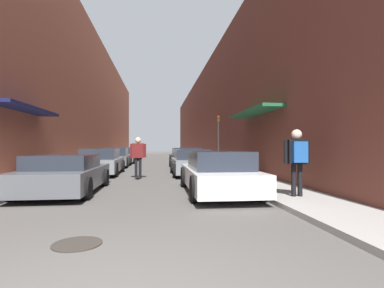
{
  "coord_description": "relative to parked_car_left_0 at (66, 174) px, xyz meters",
  "views": [
    {
      "loc": [
        0.5,
        -2.48,
        1.42
      ],
      "look_at": [
        2.11,
        11.43,
        1.52
      ],
      "focal_mm": 28.0,
      "sensor_mm": 36.0,
      "label": 1
    }
  ],
  "objects": [
    {
      "name": "parked_car_left_0",
      "position": [
        0.0,
        0.0,
        0.0
      ],
      "size": [
        2.05,
        4.47,
        1.16
      ],
      "color": "#515459",
      "rests_on": "ground"
    },
    {
      "name": "parked_car_right_2",
      "position": [
        4.63,
        9.9,
        0.08
      ],
      "size": [
        2.07,
        3.99,
        1.31
      ],
      "color": "#232326",
      "rests_on": "ground"
    },
    {
      "name": "parked_car_right_0",
      "position": [
        4.57,
        -0.66,
        0.05
      ],
      "size": [
        1.95,
        4.76,
        1.27
      ],
      "color": "silver",
      "rests_on": "ground"
    },
    {
      "name": "parked_car_left_2",
      "position": [
        -0.06,
        11.41,
        0.07
      ],
      "size": [
        1.89,
        4.29,
        1.32
      ],
      "color": "#515459",
      "rests_on": "ground"
    },
    {
      "name": "ground",
      "position": [
        2.27,
        16.11,
        -0.57
      ],
      "size": [
        127.2,
        127.2,
        0.0
      ],
      "primitive_type": "plane",
      "color": "#4C4947"
    },
    {
      "name": "parked_car_left_1",
      "position": [
        -0.01,
        5.84,
        0.06
      ],
      "size": [
        1.94,
        4.48,
        1.3
      ],
      "color": "gray",
      "rests_on": "ground"
    },
    {
      "name": "parked_car_right_1",
      "position": [
        4.43,
        5.04,
        0.04
      ],
      "size": [
        1.93,
        4.01,
        1.26
      ],
      "color": "gray",
      "rests_on": "ground"
    },
    {
      "name": "curb_strip_left",
      "position": [
        -1.92,
        21.89,
        -0.51
      ],
      "size": [
        1.8,
        57.82,
        0.12
      ],
      "color": "gray",
      "rests_on": "ground"
    },
    {
      "name": "parked_car_left_3",
      "position": [
        0.02,
        16.27,
        0.03
      ],
      "size": [
        1.93,
        4.12,
        1.24
      ],
      "color": "#515459",
      "rests_on": "ground"
    },
    {
      "name": "curb_strip_right",
      "position": [
        6.47,
        21.89,
        -0.51
      ],
      "size": [
        1.8,
        57.82,
        0.12
      ],
      "color": "gray",
      "rests_on": "ground"
    },
    {
      "name": "pedestrian",
      "position": [
        6.36,
        -2.14,
        0.63
      ],
      "size": [
        0.69,
        0.38,
        1.73
      ],
      "color": "black",
      "rests_on": "curb_strip_right"
    },
    {
      "name": "building_row_left",
      "position": [
        -4.82,
        21.89,
        5.44
      ],
      "size": [
        4.9,
        57.82,
        12.02
      ],
      "color": "brown",
      "rests_on": "ground"
    },
    {
      "name": "traffic_light",
      "position": [
        7.0,
        11.0,
        1.68
      ],
      "size": [
        0.16,
        0.22,
        3.44
      ],
      "color": "#2D2D2D",
      "rests_on": "curb_strip_right"
    },
    {
      "name": "manhole_cover",
      "position": [
        1.63,
        -5.02,
        -0.56
      ],
      "size": [
        0.7,
        0.7,
        0.02
      ],
      "color": "#332D28",
      "rests_on": "ground"
    },
    {
      "name": "skateboarder",
      "position": [
        1.94,
        3.75,
        0.55
      ],
      "size": [
        0.69,
        0.78,
        1.81
      ],
      "color": "black",
      "rests_on": "ground"
    },
    {
      "name": "parked_car_left_5",
      "position": [
        0.06,
        26.11,
        0.03
      ],
      "size": [
        1.94,
        3.94,
        1.23
      ],
      "color": "#232326",
      "rests_on": "ground"
    },
    {
      "name": "parked_car_left_4",
      "position": [
        -0.02,
        21.15,
        0.08
      ],
      "size": [
        2.06,
        4.29,
        1.32
      ],
      "color": "#232326",
      "rests_on": "ground"
    },
    {
      "name": "building_row_right",
      "position": [
        9.37,
        21.89,
        4.04
      ],
      "size": [
        4.9,
        57.82,
        9.22
      ],
      "color": "brown",
      "rests_on": "ground"
    }
  ]
}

